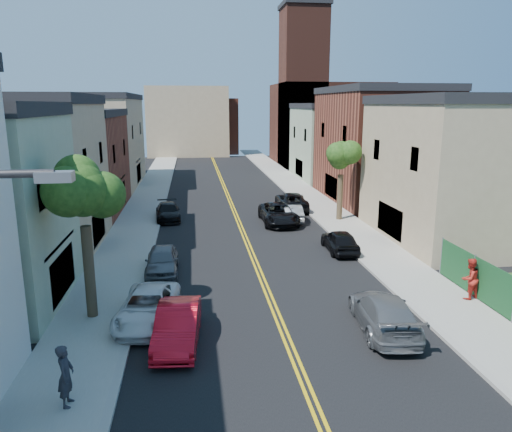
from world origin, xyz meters
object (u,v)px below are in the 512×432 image
object	(u,v)px
black_suv_lane	(279,214)
black_car_right	(340,241)
red_sedan	(178,325)
grey_car_right	(384,313)
pedestrian_left	(66,375)
white_pickup	(148,307)
black_car_left	(168,212)
silver_car_right	(292,213)
grey_car_left	(162,261)
dark_car_right_far	(291,201)
pedestrian_right	(470,279)

from	to	relation	value
black_suv_lane	black_car_right	bearing A→B (deg)	-72.07
red_sedan	black_car_right	bearing A→B (deg)	52.12
grey_car_right	pedestrian_left	world-z (taller)	pedestrian_left
black_car_right	black_suv_lane	xyz separation A→B (m)	(-2.50, 7.73, 0.07)
black_suv_lane	white_pickup	bearing A→B (deg)	-117.39
black_car_left	silver_car_right	distance (m)	9.83
grey_car_left	black_car_left	size ratio (longest dim) A/B	0.93
white_pickup	pedestrian_left	bearing A→B (deg)	-101.90
red_sedan	black_car_right	size ratio (longest dim) A/B	1.08
grey_car_right	dark_car_right_far	world-z (taller)	dark_car_right_far
white_pickup	black_suv_lane	xyz separation A→B (m)	(8.50, 16.40, 0.09)
grey_car_left	pedestrian_right	xyz separation A→B (m)	(14.36, -5.81, 0.40)
grey_car_left	grey_car_right	xyz separation A→B (m)	(9.32, -8.09, 0.02)
grey_car_left	black_car_left	bearing A→B (deg)	90.58
red_sedan	black_suv_lane	bearing A→B (deg)	72.93
black_car_left	silver_car_right	world-z (taller)	silver_car_right
black_car_left	silver_car_right	xyz separation A→B (m)	(9.68, -1.68, 0.01)
silver_car_right	pedestrian_right	bearing A→B (deg)	110.27
black_car_right	pedestrian_left	bearing A→B (deg)	49.66
black_car_right	black_suv_lane	size ratio (longest dim) A/B	0.74
grey_car_left	pedestrian_right	world-z (taller)	pedestrian_right
white_pickup	silver_car_right	world-z (taller)	white_pickup
dark_car_right_far	pedestrian_right	world-z (taller)	pedestrian_right
black_suv_lane	pedestrian_right	bearing A→B (deg)	-69.27
pedestrian_left	pedestrian_right	bearing A→B (deg)	-68.83
white_pickup	pedestrian_right	world-z (taller)	pedestrian_right
grey_car_right	pedestrian_right	size ratio (longest dim) A/B	2.64
white_pickup	black_car_left	xyz separation A→B (m)	(0.00, 18.77, -0.02)
silver_car_right	red_sedan	bearing A→B (deg)	70.27
grey_car_right	dark_car_right_far	xyz separation A→B (m)	(0.92, 23.17, 0.02)
silver_car_right	dark_car_right_far	bearing A→B (deg)	-97.09
pedestrian_left	grey_car_right	bearing A→B (deg)	-70.69
grey_car_right	red_sedan	bearing A→B (deg)	6.78
white_pickup	grey_car_right	size ratio (longest dim) A/B	0.95
grey_car_right	pedestrian_right	world-z (taller)	pedestrian_right
silver_car_right	pedestrian_right	xyz separation A→B (m)	(4.92, -16.80, 0.46)
red_sedan	pedestrian_right	xyz separation A→B (m)	(13.31, 2.34, 0.39)
grey_car_left	black_car_left	world-z (taller)	grey_car_left
grey_car_left	black_car_right	bearing A→B (deg)	12.95
dark_car_right_far	black_car_left	bearing A→B (deg)	18.00
grey_car_left	black_car_left	xyz separation A→B (m)	(-0.24, 12.67, -0.06)
grey_car_left	red_sedan	bearing A→B (deg)	-83.21
red_sedan	grey_car_right	world-z (taller)	grey_car_right
red_sedan	grey_car_left	distance (m)	8.22
black_car_right	black_suv_lane	distance (m)	8.12
black_car_left	black_suv_lane	bearing A→B (deg)	-19.89
black_car_left	dark_car_right_far	distance (m)	10.75
white_pickup	dark_car_right_far	distance (m)	23.63
grey_car_right	black_car_left	bearing A→B (deg)	-58.91
grey_car_left	grey_car_right	distance (m)	12.34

